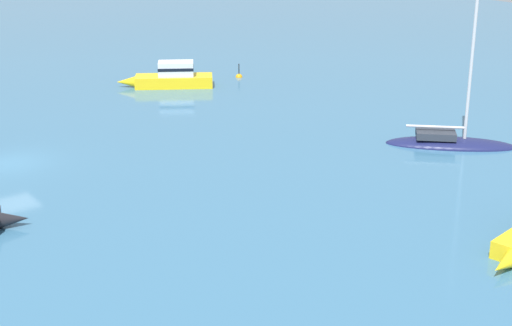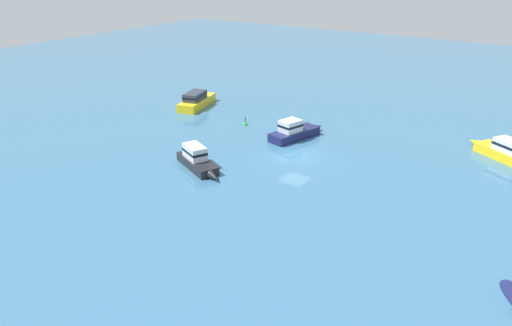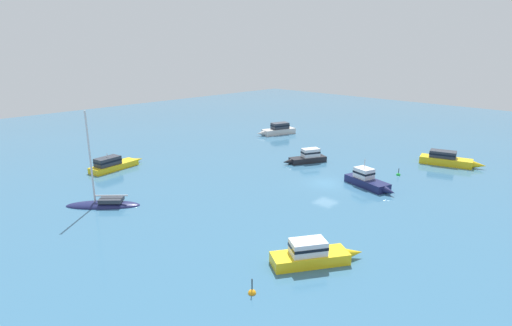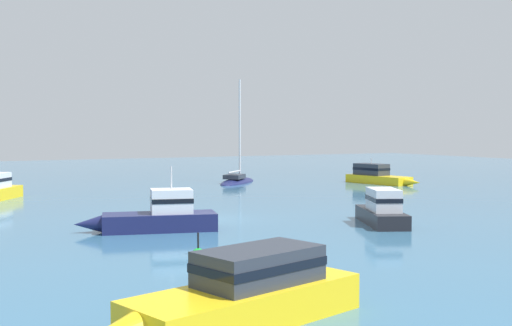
{
  "view_description": "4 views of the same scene",
  "coord_description": "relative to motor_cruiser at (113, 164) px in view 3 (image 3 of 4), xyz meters",
  "views": [
    {
      "loc": [
        -13.55,
        -41.66,
        14.53
      ],
      "look_at": [
        8.74,
        -11.65,
        1.46
      ],
      "focal_mm": 54.55,
      "sensor_mm": 36.0,
      "label": 1
    },
    {
      "loc": [
        20.83,
        -37.69,
        17.69
      ],
      "look_at": [
        -0.74,
        -5.72,
        1.08
      ],
      "focal_mm": 33.8,
      "sensor_mm": 36.0,
      "label": 2
    },
    {
      "loc": [
        40.47,
        27.31,
        16.47
      ],
      "look_at": [
        6.8,
        -5.5,
        2.91
      ],
      "focal_mm": 28.94,
      "sensor_mm": 36.0,
      "label": 3
    },
    {
      "loc": [
        -33.73,
        15.03,
        5.17
      ],
      "look_at": [
        4.11,
        -5.01,
        2.97
      ],
      "focal_mm": 45.01,
      "sensor_mm": 36.0,
      "label": 4
    }
  ],
  "objects": [
    {
      "name": "cabin_cruiser_1",
      "position": [
        -21.41,
        16.83,
        0.02
      ],
      "size": [
        6.56,
        3.92,
        2.0
      ],
      "rotation": [
        0.0,
        0.0,
        5.85
      ],
      "color": "black",
      "rests_on": "ground"
    },
    {
      "name": "mooring_buoy",
      "position": [
        -24.78,
        29.13,
        -0.74
      ],
      "size": [
        0.55,
        0.55,
        1.2
      ],
      "color": "green",
      "rests_on": "ground"
    },
    {
      "name": "launch",
      "position": [
        -34.16,
        31.81,
        0.05
      ],
      "size": [
        4.03,
        8.63,
        1.97
      ],
      "rotation": [
        0.0,
        0.0,
        1.84
      ],
      "color": "yellow",
      "rests_on": "ground"
    },
    {
      "name": "cabin_cruiser",
      "position": [
        -17.95,
        28.48,
        0.02
      ],
      "size": [
        3.5,
        7.27,
        3.31
      ],
      "rotation": [
        0.0,
        0.0,
        1.3
      ],
      "color": "#191E4C",
      "rests_on": "ground"
    },
    {
      "name": "launch_2",
      "position": [
        -33.03,
        0.87,
        0.1
      ],
      "size": [
        7.96,
        4.03,
        2.14
      ],
      "rotation": [
        0.0,
        0.0,
        5.97
      ],
      "color": "silver",
      "rests_on": "ground"
    },
    {
      "name": "channel_buoy",
      "position": [
        7.5,
        34.18,
        -0.74
      ],
      "size": [
        0.57,
        0.57,
        1.42
      ],
      "color": "orange",
      "rests_on": "ground"
    },
    {
      "name": "ground_plane",
      "position": [
        -15.46,
        24.32,
        -0.76
      ],
      "size": [
        160.0,
        160.0,
        0.0
      ],
      "primitive_type": "plane",
      "color": "teal"
    },
    {
      "name": "motor_cruiser",
      "position": [
        0.0,
        0.0,
        0.0
      ],
      "size": [
        8.44,
        3.26,
        2.46
      ],
      "rotation": [
        0.0,
        0.0,
        3.31
      ],
      "color": "yellow",
      "rests_on": "ground"
    },
    {
      "name": "ketch",
      "position": [
        7.12,
        11.62,
        -0.59
      ],
      "size": [
        7.17,
        7.08,
        10.63
      ],
      "rotation": [
        0.0,
        0.0,
        5.51
      ],
      "color": "#191E4C",
      "rests_on": "ground"
    },
    {
      "name": "launch_1",
      "position": [
        1.33,
        34.66,
        0.02
      ],
      "size": [
        7.11,
        5.25,
        1.99
      ],
      "rotation": [
        0.0,
        0.0,
        2.58
      ],
      "color": "yellow",
      "rests_on": "ground"
    }
  ]
}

